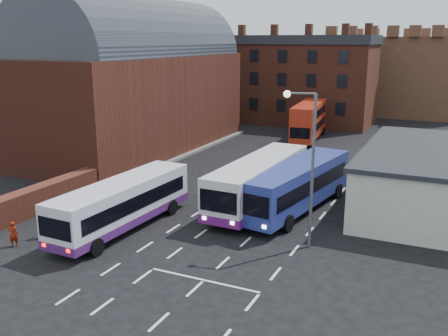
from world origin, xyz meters
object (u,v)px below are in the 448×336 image
at_px(bus_white_outbound, 123,201).
at_px(pedestrian_beige, 46,223).
at_px(street_lamp, 307,156).
at_px(bus_blue, 296,183).
at_px(bus_white_inbound, 259,179).
at_px(pedestrian_red, 13,234).
at_px(bus_red_double, 309,121).

distance_m(bus_white_outbound, pedestrian_beige, 4.70).
relative_size(street_lamp, pedestrian_beige, 5.18).
bearing_deg(street_lamp, bus_blue, 111.44).
relative_size(bus_white_inbound, pedestrian_red, 8.31).
xyz_separation_m(bus_red_double, pedestrian_red, (-6.74, -37.95, -1.57)).
bearing_deg(pedestrian_red, pedestrian_beige, -141.04).
height_order(bus_red_double, pedestrian_beige, bus_red_double).
distance_m(bus_blue, pedestrian_beige, 16.55).
bearing_deg(pedestrian_red, bus_red_double, -132.32).
relative_size(bus_white_outbound, pedestrian_red, 7.53).
height_order(pedestrian_red, pedestrian_beige, pedestrian_beige).
relative_size(bus_white_outbound, bus_blue, 0.91).
relative_size(bus_white_outbound, street_lamp, 1.27).
distance_m(bus_blue, bus_red_double, 25.74).
bearing_deg(street_lamp, bus_white_outbound, -169.23).
distance_m(bus_red_double, street_lamp, 32.11).
height_order(bus_white_outbound, bus_white_inbound, bus_white_inbound).
bearing_deg(bus_white_outbound, street_lamp, 12.92).
height_order(street_lamp, pedestrian_beige, street_lamp).
bearing_deg(bus_red_double, bus_white_inbound, 91.82).
xyz_separation_m(street_lamp, pedestrian_red, (-15.24, -7.14, -4.66)).
relative_size(pedestrian_red, pedestrian_beige, 0.88).
xyz_separation_m(pedestrian_red, pedestrian_beige, (0.66, 1.94, 0.11)).
bearing_deg(bus_white_outbound, bus_red_double, 87.53).
xyz_separation_m(bus_white_outbound, bus_red_double, (2.66, 32.94, 0.50)).
bearing_deg(bus_blue, street_lamp, 120.40).
xyz_separation_m(bus_white_outbound, street_lamp, (11.15, 2.12, 3.59)).
bearing_deg(pedestrian_beige, bus_blue, -128.34).
bearing_deg(street_lamp, bus_white_inbound, 131.32).
relative_size(bus_white_outbound, bus_red_double, 1.03).
bearing_deg(pedestrian_red, street_lamp, 172.85).
bearing_deg(bus_white_inbound, bus_blue, -174.58).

